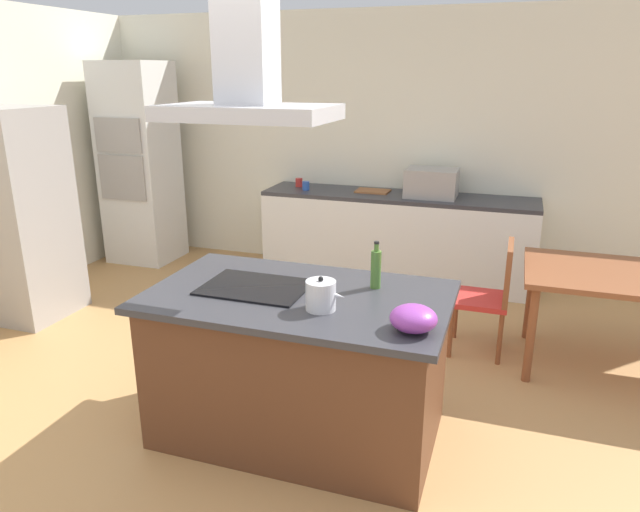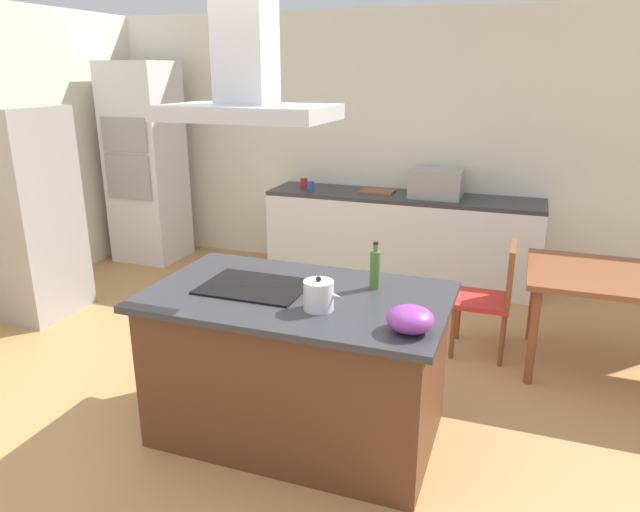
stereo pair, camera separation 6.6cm
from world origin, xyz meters
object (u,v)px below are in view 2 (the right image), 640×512
Objects in this scene: cutting_board at (377,191)px; dining_table at (633,287)px; countertop_microwave at (436,183)px; mixing_bowl at (410,319)px; chair_at_left_end at (494,292)px; cooktop at (254,287)px; refrigerator at (20,213)px; wall_oven_stack at (146,163)px; coffee_mug_blue at (311,186)px; range_hood at (246,70)px; tea_kettle at (319,295)px; coffee_mug_red at (304,182)px; olive_oil_bottle at (375,269)px.

dining_table is (2.21, -1.48, -0.24)m from cutting_board.
cutting_board is (-0.61, 0.05, -0.13)m from countertop_microwave.
chair_at_left_end is (0.31, 1.73, -0.46)m from mixing_bowl.
cooktop reaches higher than dining_table.
mixing_bowl is 0.13× the size of refrigerator.
chair_at_left_end is (1.28, 1.45, -0.40)m from cooktop.
wall_oven_stack is at bearing 140.90° from mixing_bowl.
dining_table is 1.57× the size of chair_at_left_end.
refrigerator reaches higher than cooktop.
chair_at_left_end is at bearing -48.80° from cutting_board.
coffee_mug_blue reaches higher than chair_at_left_end.
mixing_bowl is 0.26× the size of range_hood.
refrigerator is 1.30× the size of dining_table.
tea_kettle is 0.24× the size of chair_at_left_end.
dining_table is (1.61, -1.43, -0.37)m from countertop_microwave.
dining_table is at bearing -26.42° from coffee_mug_red.
tea_kettle reaches higher than mixing_bowl.
cooktop is 0.67× the size of range_hood.
mixing_bowl is (0.50, -0.10, -0.02)m from tea_kettle.
tea_kettle is 0.15× the size of dining_table.
wall_oven_stack is 2.47× the size of chair_at_left_end.
mixing_bowl is 3.18m from countertop_microwave.
range_hood is at bearing -74.04° from coffee_mug_red.
tea_kettle is 3.20m from coffee_mug_blue.
tea_kettle is at bearing -116.71° from chair_at_left_end.
coffee_mug_red is at bearing 119.26° from mixing_bowl.
coffee_mug_red is at bearing 112.66° from tea_kettle.
range_hood is (-2.19, -1.45, 1.43)m from dining_table.
olive_oil_bottle reaches higher than coffee_mug_red.
refrigerator reaches higher than chair_at_left_end.
cutting_board is at bearing 6.20° from wall_oven_stack.
tea_kettle reaches higher than dining_table.
coffee_mug_red and coffee_mug_blue have the same top height.
range_hood is at bearing -89.62° from cutting_board.
refrigerator is at bearing 168.44° from olive_oil_bottle.
coffee_mug_red is (-1.43, 0.08, -0.09)m from countertop_microwave.
olive_oil_bottle is 0.60m from mixing_bowl.
range_hood reaches higher than tea_kettle.
cooktop is at bearing -101.52° from countertop_microwave.
dining_table is at bearing 38.39° from olive_oil_bottle.
coffee_mug_blue is at bearing -169.60° from cutting_board.
mixing_bowl is (0.97, -0.28, 0.06)m from cooktop.
range_hood reaches higher than cutting_board.
tea_kettle is 0.45m from olive_oil_bottle.
wall_oven_stack is at bearing 134.86° from range_hood.
mixing_bowl reaches higher than coffee_mug_red.
cutting_board is at bearing 90.38° from cooktop.
coffee_mug_red reaches higher than cutting_board.
refrigerator is 3.10m from range_hood.
range_hood is at bearing -146.61° from dining_table.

